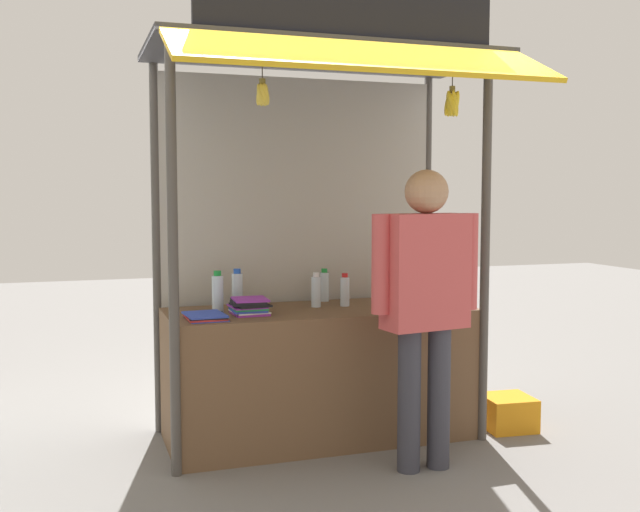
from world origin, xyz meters
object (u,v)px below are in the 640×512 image
object	(u,v)px
water_bottle_right	(316,291)
magazine_stack_front_right	(206,316)
magazine_stack_far_left	(407,309)
water_bottle_mid_right	(218,293)
banana_bunch_inner_right	(452,103)
water_bottle_left	(237,290)
water_bottle_far_right	(403,283)
vendor_person	(425,291)
water_bottle_front_left	(324,286)
water_bottle_mid_left	(345,291)
plastic_crate	(507,413)
magazine_stack_back_right	(249,306)
banana_bunch_leftmost	(262,94)

from	to	relation	value
water_bottle_right	magazine_stack_front_right	bearing A→B (deg)	-162.19
magazine_stack_far_left	water_bottle_mid_right	bearing A→B (deg)	160.73
magazine_stack_front_right	banana_bunch_inner_right	bearing A→B (deg)	-11.96
water_bottle_left	water_bottle_far_right	bearing A→B (deg)	-8.37
banana_bunch_inner_right	vendor_person	world-z (taller)	banana_bunch_inner_right
water_bottle_front_left	vendor_person	size ratio (longest dim) A/B	0.13
water_bottle_left	water_bottle_right	xyz separation A→B (m)	(0.51, -0.13, -0.01)
banana_bunch_inner_right	water_bottle_mid_left	bearing A→B (deg)	132.42
water_bottle_mid_left	vendor_person	world-z (taller)	vendor_person
water_bottle_far_right	water_bottle_front_left	size ratio (longest dim) A/B	1.32
water_bottle_mid_left	plastic_crate	bearing A→B (deg)	-15.60
water_bottle_left	water_bottle_mid_right	xyz separation A→B (m)	(-0.15, -0.12, 0.00)
magazine_stack_front_right	banana_bunch_inner_right	size ratio (longest dim) A/B	1.02
water_bottle_mid_left	plastic_crate	distance (m)	1.42
magazine_stack_far_left	water_bottle_left	bearing A→B (deg)	152.22
water_bottle_far_right	water_bottle_left	bearing A→B (deg)	171.63
banana_bunch_inner_right	magazine_stack_far_left	bearing A→B (deg)	140.83
water_bottle_front_left	magazine_stack_front_right	bearing A→B (deg)	-152.07
water_bottle_far_right	water_bottle_mid_left	xyz separation A→B (m)	(-0.42, 0.02, -0.04)
magazine_stack_far_left	vendor_person	distance (m)	0.48
water_bottle_left	plastic_crate	bearing A→B (deg)	-14.20
magazine_stack_back_right	vendor_person	size ratio (longest dim) A/B	0.15
water_bottle_left	water_bottle_mid_right	world-z (taller)	water_bottle_mid_right
magazine_stack_front_right	plastic_crate	size ratio (longest dim) A/B	0.93
magazine_stack_far_left	vendor_person	world-z (taller)	vendor_person
water_bottle_far_right	water_bottle_front_left	distance (m)	0.55
water_bottle_right	banana_bunch_inner_right	size ratio (longest dim) A/B	0.78
magazine_stack_far_left	banana_bunch_leftmost	bearing A→B (deg)	-170.08
magazine_stack_far_left	banana_bunch_inner_right	bearing A→B (deg)	-39.17
water_bottle_far_right	banana_bunch_inner_right	xyz separation A→B (m)	(0.08, -0.53, 1.17)
water_bottle_right	plastic_crate	world-z (taller)	water_bottle_right
banana_bunch_leftmost	water_bottle_front_left	bearing A→B (deg)	51.42
water_bottle_front_left	magazine_stack_back_right	size ratio (longest dim) A/B	0.86
water_bottle_left	water_bottle_far_right	distance (m)	1.14
water_bottle_mid_right	magazine_stack_front_right	xyz separation A→B (m)	(-0.12, -0.26, -0.11)
water_bottle_far_right	banana_bunch_leftmost	world-z (taller)	banana_bunch_leftmost
water_bottle_far_right	banana_bunch_leftmost	distance (m)	1.71
water_bottle_front_left	magazine_stack_front_right	distance (m)	1.05
water_bottle_mid_left	magazine_stack_front_right	world-z (taller)	water_bottle_mid_left
water_bottle_mid_right	water_bottle_right	world-z (taller)	water_bottle_mid_right
water_bottle_front_left	magazine_stack_far_left	bearing A→B (deg)	-61.55
water_bottle_mid_left	magazine_stack_back_right	distance (m)	0.71
water_bottle_mid_right	magazine_stack_back_right	bearing A→B (deg)	-45.10
banana_bunch_leftmost	magazine_stack_back_right	bearing A→B (deg)	89.16
magazine_stack_front_right	magazine_stack_back_right	size ratio (longest dim) A/B	1.13
water_bottle_right	banana_bunch_leftmost	world-z (taller)	banana_bunch_leftmost
banana_bunch_leftmost	plastic_crate	distance (m)	2.75
water_bottle_mid_left	banana_bunch_leftmost	distance (m)	1.50
water_bottle_left	water_bottle_far_right	size ratio (longest dim) A/B	0.86
magazine_stack_far_left	vendor_person	size ratio (longest dim) A/B	0.16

